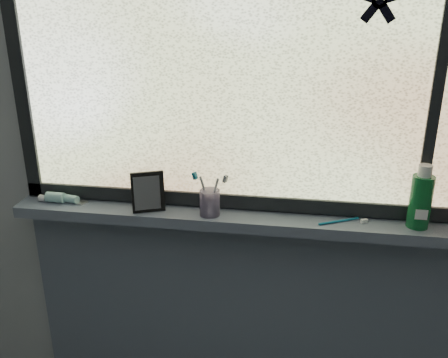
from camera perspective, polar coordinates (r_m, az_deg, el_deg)
wall_back at (r=1.72m, az=2.16°, el=3.94°), size 3.00×0.01×2.50m
windowsill at (r=1.74m, az=1.75°, el=-4.65°), size 1.62×0.14×0.04m
sill_apron at (r=2.07m, az=1.80°, el=-16.75°), size 1.62×0.02×0.98m
window_pane at (r=1.64m, az=2.20°, el=13.10°), size 1.50×0.01×1.00m
frame_bottom at (r=1.77m, az=1.96°, el=-2.52°), size 1.60×0.03×0.05m
frame_left at (r=1.89m, az=-22.52°, el=12.64°), size 0.05×0.03×1.10m
frame_mullion at (r=1.67m, az=23.50°, el=11.57°), size 0.03×0.03×1.00m
starfish_sticker at (r=1.61m, az=17.35°, el=18.87°), size 0.15×0.02×0.15m
vanity_mirror at (r=1.76m, az=-8.70°, el=-1.46°), size 0.13×0.10×0.14m
toothpaste_tube at (r=1.91m, az=-18.11°, el=-2.04°), size 0.22×0.07×0.04m
toothbrush_cup at (r=1.71m, az=-1.64°, el=-2.71°), size 0.09×0.09×0.09m
toothbrush_lying at (r=1.72m, az=13.00°, el=-4.65°), size 0.17×0.10×0.01m
mouthwash_bottle at (r=1.73m, az=21.62°, el=-1.86°), size 0.08×0.08×0.18m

